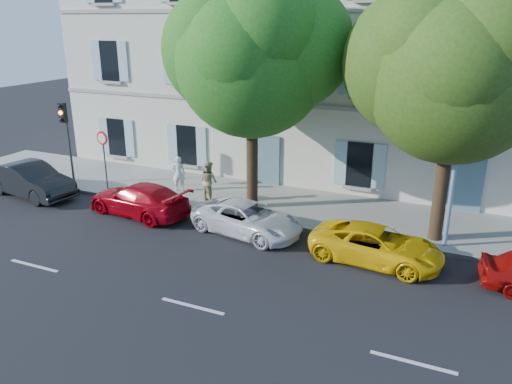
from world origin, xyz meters
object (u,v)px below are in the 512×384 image
at_px(car_dark_sedan, 31,180).
at_px(car_white_coupe, 247,219).
at_px(traffic_light, 65,126).
at_px(tree_left, 252,61).
at_px(street_lamp, 461,121).
at_px(tree_right, 455,75).
at_px(pedestrian_b, 209,181).
at_px(road_sign, 103,148).
at_px(pedestrian_a, 179,174).
at_px(car_red_coupe, 139,199).
at_px(car_yellow_supercar, 376,245).

height_order(car_dark_sedan, car_white_coupe, car_dark_sedan).
distance_m(car_white_coupe, traffic_light, 10.45).
height_order(tree_left, street_lamp, tree_left).
bearing_deg(tree_right, car_dark_sedan, -172.75).
bearing_deg(pedestrian_b, road_sign, 26.85).
bearing_deg(traffic_light, street_lamp, -0.92).
bearing_deg(street_lamp, pedestrian_a, 172.66).
distance_m(car_red_coupe, tree_right, 12.72).
height_order(car_red_coupe, traffic_light, traffic_light).
relative_size(car_red_coupe, traffic_light, 1.17).
xyz_separation_m(car_dark_sedan, street_lamp, (17.61, 1.51, 3.82)).
bearing_deg(car_dark_sedan, road_sign, -47.57).
bearing_deg(pedestrian_a, car_yellow_supercar, 135.32).
bearing_deg(road_sign, tree_right, 1.39).
xyz_separation_m(car_dark_sedan, traffic_light, (0.68, 1.79, 2.20)).
xyz_separation_m(tree_left, tree_right, (7.37, -0.30, -0.22)).
bearing_deg(street_lamp, car_yellow_supercar, -139.39).
xyz_separation_m(traffic_light, street_lamp, (16.93, -0.27, 1.62)).
height_order(car_yellow_supercar, street_lamp, street_lamp).
xyz_separation_m(car_red_coupe, tree_left, (4.02, 2.39, 5.47)).
xyz_separation_m(road_sign, street_lamp, (14.87, -0.33, 2.46)).
xyz_separation_m(car_red_coupe, pedestrian_a, (0.09, 2.92, 0.30)).
distance_m(car_white_coupe, road_sign, 8.30).
bearing_deg(car_yellow_supercar, tree_left, 69.58).
relative_size(car_yellow_supercar, road_sign, 1.59).
relative_size(tree_left, pedestrian_a, 5.75).
bearing_deg(pedestrian_a, pedestrian_b, 135.02).
relative_size(car_yellow_supercar, pedestrian_b, 2.44).
bearing_deg(road_sign, tree_left, 5.18).
bearing_deg(tree_right, car_yellow_supercar, -124.39).
bearing_deg(traffic_light, tree_left, 4.37).
relative_size(car_dark_sedan, tree_right, 0.51).
distance_m(road_sign, pedestrian_a, 3.60).
distance_m(tree_right, road_sign, 14.99).
xyz_separation_m(car_dark_sedan, road_sign, (2.74, 1.84, 1.36)).
distance_m(car_dark_sedan, tree_right, 18.12).
height_order(tree_left, traffic_light, tree_left).
bearing_deg(car_dark_sedan, pedestrian_b, -64.84).
xyz_separation_m(car_red_coupe, pedestrian_b, (2.02, 2.26, 0.38)).
xyz_separation_m(road_sign, pedestrian_a, (3.20, 1.18, -1.16)).
relative_size(car_dark_sedan, pedestrian_a, 2.85).
height_order(car_red_coupe, car_yellow_supercar, car_red_coupe).
height_order(traffic_light, pedestrian_a, traffic_light).
bearing_deg(street_lamp, tree_right, 118.71).
bearing_deg(pedestrian_b, pedestrian_a, 2.26).
bearing_deg(tree_right, car_red_coupe, -169.57).
xyz_separation_m(car_yellow_supercar, tree_right, (1.65, 2.41, 5.32)).
bearing_deg(pedestrian_b, car_red_coupe, 69.32).
height_order(car_dark_sedan, street_lamp, street_lamp).
bearing_deg(street_lamp, car_red_coupe, -173.12).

